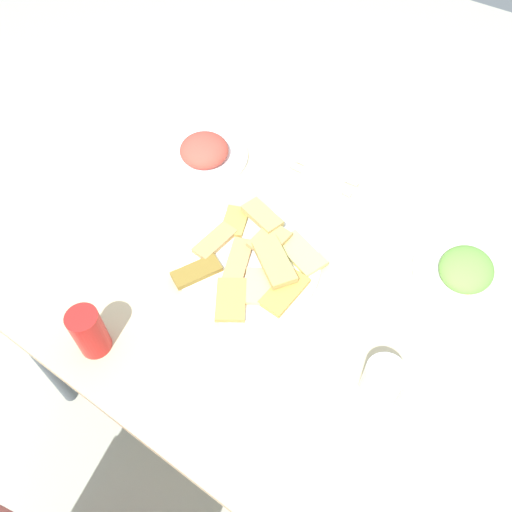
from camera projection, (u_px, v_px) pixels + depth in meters
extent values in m
plane|color=#B4B6A6|center=(259.00, 383.00, 1.79)|extent=(6.00, 6.00, 0.00)
cube|color=beige|center=(261.00, 266.00, 1.21)|extent=(1.15, 0.94, 0.02)
cylinder|color=#434B53|center=(476.00, 324.00, 1.53)|extent=(0.04, 0.04, 0.70)
cylinder|color=#434B53|center=(208.00, 184.00, 1.88)|extent=(0.04, 0.04, 0.70)
cylinder|color=#434B53|center=(36.00, 350.00, 1.48)|extent=(0.04, 0.04, 0.70)
cylinder|color=white|center=(248.00, 262.00, 1.20)|extent=(0.34, 0.34, 0.01)
cube|color=tan|center=(238.00, 261.00, 1.18)|extent=(0.09, 0.14, 0.01)
cube|color=tan|center=(275.00, 261.00, 1.16)|extent=(0.14, 0.13, 0.02)
cube|color=tan|center=(262.00, 216.00, 1.24)|extent=(0.12, 0.08, 0.02)
cube|color=tan|center=(231.00, 300.00, 1.12)|extent=(0.11, 0.13, 0.01)
cube|color=tan|center=(215.00, 241.00, 1.22)|extent=(0.06, 0.12, 0.01)
cube|color=tan|center=(235.00, 221.00, 1.26)|extent=(0.09, 0.10, 0.01)
cube|color=#EDBF7D|center=(259.00, 286.00, 1.14)|extent=(0.10, 0.11, 0.01)
cube|color=olive|center=(197.00, 272.00, 1.17)|extent=(0.09, 0.12, 0.01)
cube|color=tan|center=(270.00, 239.00, 1.21)|extent=(0.07, 0.10, 0.01)
cube|color=gold|center=(285.00, 292.00, 1.13)|extent=(0.07, 0.12, 0.01)
cube|color=#DBD377|center=(301.00, 253.00, 1.20)|extent=(0.14, 0.10, 0.01)
cylinder|color=white|center=(463.00, 274.00, 1.18)|extent=(0.23, 0.23, 0.01)
ellipsoid|color=#73B448|center=(466.00, 269.00, 1.16)|extent=(0.12, 0.14, 0.06)
sphere|color=#E2D250|center=(468.00, 288.00, 1.13)|extent=(0.03, 0.03, 0.03)
cylinder|color=white|center=(205.00, 157.00, 1.41)|extent=(0.24, 0.24, 0.01)
ellipsoid|color=#CB4A3C|center=(204.00, 150.00, 1.39)|extent=(0.19, 0.19, 0.07)
cylinder|color=red|center=(89.00, 332.00, 1.03)|extent=(0.09, 0.09, 0.12)
cylinder|color=silver|center=(382.00, 381.00, 0.98)|extent=(0.08, 0.08, 0.09)
cube|color=white|center=(323.00, 177.00, 1.37)|extent=(0.15, 0.15, 0.00)
cube|color=silver|center=(327.00, 172.00, 1.38)|extent=(0.19, 0.03, 0.00)
cube|color=silver|center=(320.00, 179.00, 1.36)|extent=(0.19, 0.02, 0.00)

